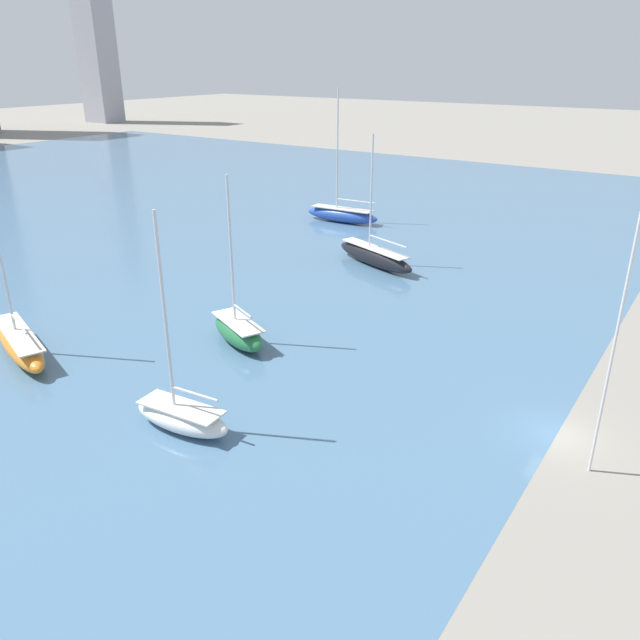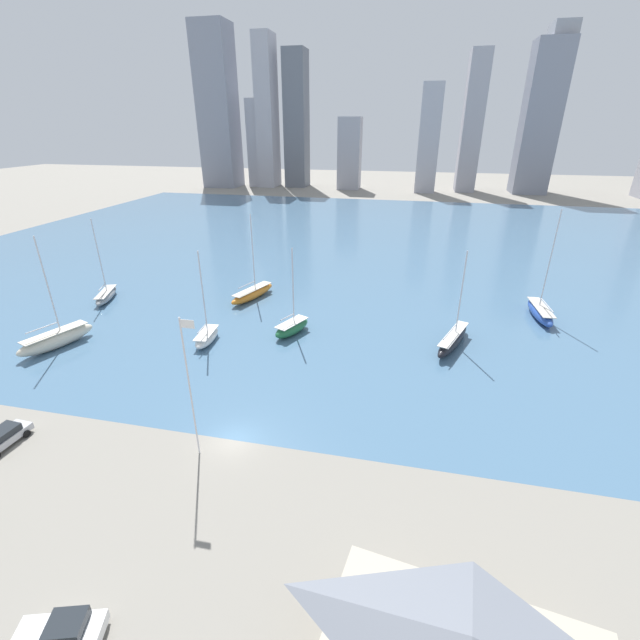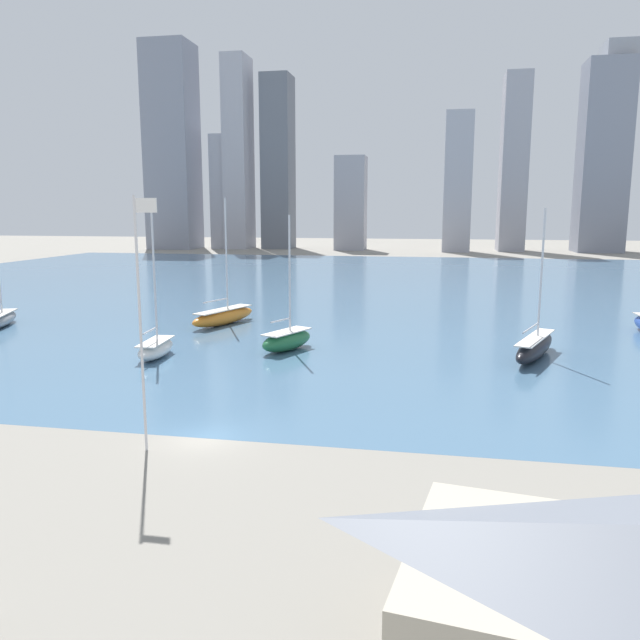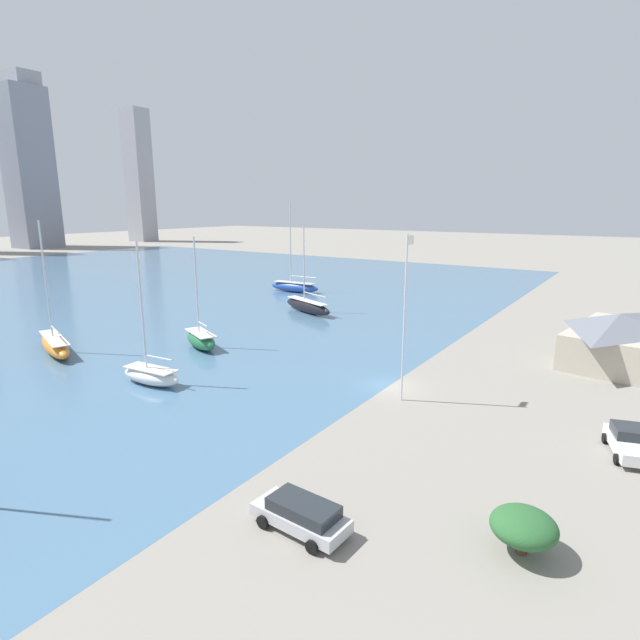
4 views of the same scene
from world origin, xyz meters
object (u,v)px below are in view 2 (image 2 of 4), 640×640
sailboat_green (292,327)px  sailboat_orange (253,293)px  parked_wagon_silver (1,438)px  flag_pole (190,385)px  sailboat_black (453,339)px  parked_pickup_white (61,632)px  sailboat_blue (540,312)px  sailboat_white (207,336)px  sailboat_cream (57,339)px  sailboat_gray (106,295)px

sailboat_green → sailboat_orange: 14.94m
parked_wagon_silver → flag_pole: bearing=12.6°
sailboat_black → parked_pickup_white: sailboat_black is taller
sailboat_blue → parked_wagon_silver: (-53.94, -40.26, -0.16)m
sailboat_blue → sailboat_green: size_ratio=1.32×
sailboat_white → sailboat_cream: (-18.28, -5.32, 0.31)m
flag_pole → sailboat_white: bearing=114.0°
sailboat_orange → parked_wagon_silver: size_ratio=2.78×
parked_wagon_silver → sailboat_orange: bearing=79.6°
sailboat_orange → sailboat_black: bearing=1.1°
sailboat_orange → parked_wagon_silver: sailboat_orange is taller
sailboat_orange → parked_pickup_white: (7.82, -51.13, -0.13)m
sailboat_black → sailboat_cream: (-49.96, -10.99, 0.16)m
sailboat_white → parked_pickup_white: sailboat_white is taller
sailboat_blue → sailboat_gray: 68.19m
sailboat_black → sailboat_white: sailboat_black is taller
sailboat_black → sailboat_blue: bearing=63.3°
sailboat_black → sailboat_white: bearing=-149.0°
flag_pole → sailboat_orange: 37.07m
sailboat_gray → sailboat_orange: (23.31, 5.55, 0.11)m
sailboat_gray → sailboat_cream: sailboat_cream is taller
sailboat_black → sailboat_white: size_ratio=1.02×
sailboat_black → sailboat_blue: sailboat_blue is taller
sailboat_black → sailboat_gray: size_ratio=0.96×
sailboat_orange → parked_pickup_white: sailboat_orange is taller
sailboat_black → parked_wagon_silver: size_ratio=2.54×
flag_pole → sailboat_black: flag_pole is taller
flag_pole → sailboat_cream: size_ratio=0.91×
sailboat_white → parked_pickup_white: 36.06m
sailboat_green → sailboat_black: bearing=26.2°
sailboat_black → sailboat_white: 32.18m
parked_wagon_silver → sailboat_black: bearing=38.0°
sailboat_black → parked_pickup_white: bearing=-99.0°
sailboat_gray → sailboat_blue: bearing=-13.3°
flag_pole → sailboat_blue: (36.21, 37.37, -6.05)m
sailboat_green → flag_pole: bearing=-69.8°
sailboat_gray → parked_pickup_white: 55.20m
parked_wagon_silver → sailboat_white: bearing=71.5°
sailboat_orange → sailboat_gray: bearing=-147.2°
sailboat_black → parked_pickup_white: (-23.41, -40.77, -0.18)m
sailboat_white → flag_pole: bearing=-70.8°
parked_pickup_white → sailboat_cream: bearing=-155.2°
sailboat_cream → sailboat_blue: bearing=40.2°
sailboat_orange → parked_pickup_white: size_ratio=2.75×
sailboat_white → sailboat_orange: 16.04m
sailboat_blue → parked_pickup_white: sailboat_blue is taller
parked_wagon_silver → sailboat_green: bearing=58.1°
sailboat_gray → sailboat_white: size_ratio=1.07×
sailboat_black → sailboat_white: (-31.68, -5.67, -0.14)m
sailboat_green → sailboat_cream: size_ratio=0.83×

